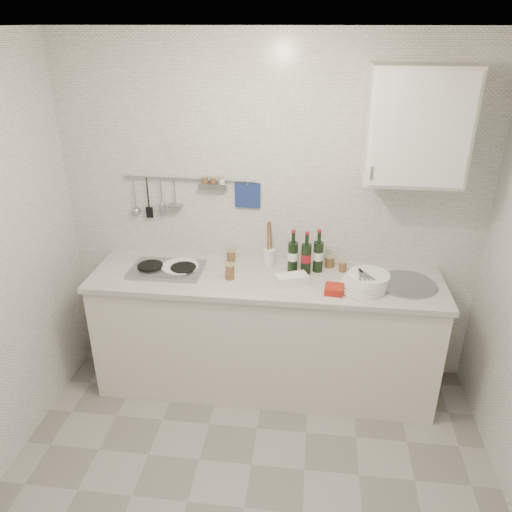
{
  "coord_description": "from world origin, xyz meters",
  "views": [
    {
      "loc": [
        0.3,
        -1.94,
        2.52
      ],
      "look_at": [
        -0.04,
        0.9,
        1.17
      ],
      "focal_mm": 35.0,
      "sensor_mm": 36.0,
      "label": 1
    }
  ],
  "objects": [
    {
      "name": "utensil_crock",
      "position": [
        0.01,
        1.28,
        1.0
      ],
      "size": [
        0.08,
        0.08,
        0.35
      ],
      "rotation": [
        0.0,
        0.0,
        -0.21
      ],
      "color": "white",
      "rests_on": "counter"
    },
    {
      "name": "jar_a",
      "position": [
        -0.28,
        1.33,
        0.96
      ],
      "size": [
        0.06,
        0.06,
        0.08
      ],
      "rotation": [
        0.0,
        0.0,
        0.25
      ],
      "color": "brown",
      "rests_on": "counter"
    },
    {
      "name": "plate_stack_sink",
      "position": [
        0.67,
        1.02,
        0.97
      ],
      "size": [
        0.33,
        0.32,
        0.11
      ],
      "rotation": [
        0.0,
        0.0,
        0.28
      ],
      "color": "white",
      "rests_on": "counter"
    },
    {
      "name": "back_wall",
      "position": [
        0.0,
        1.4,
        1.25
      ],
      "size": [
        3.0,
        0.02,
        2.5
      ],
      "primitive_type": "cube",
      "color": "silver",
      "rests_on": "floor"
    },
    {
      "name": "plate_stack_hob",
      "position": [
        -0.62,
        1.13,
        0.94
      ],
      "size": [
        0.28,
        0.28,
        0.03
      ],
      "rotation": [
        0.0,
        0.0,
        0.09
      ],
      "color": "#546FBE",
      "rests_on": "counter"
    },
    {
      "name": "floor",
      "position": [
        0.0,
        0.0,
        0.0
      ],
      "size": [
        3.0,
        3.0,
        0.0
      ],
      "primitive_type": "plane",
      "color": "slate",
      "rests_on": "ground"
    },
    {
      "name": "ceiling",
      "position": [
        0.0,
        0.0,
        2.5
      ],
      "size": [
        3.0,
        3.0,
        0.0
      ],
      "primitive_type": "plane",
      "rotation": [
        3.14,
        0.0,
        0.0
      ],
      "color": "silver",
      "rests_on": "back_wall"
    },
    {
      "name": "strawberry_punnet",
      "position": [
        0.47,
        0.93,
        0.94
      ],
      "size": [
        0.13,
        0.13,
        0.05
      ],
      "primitive_type": "cube",
      "rotation": [
        0.0,
        0.0,
        -0.1
      ],
      "color": "red",
      "rests_on": "counter"
    },
    {
      "name": "counter",
      "position": [
        0.01,
        1.1,
        0.43
      ],
      "size": [
        2.44,
        0.64,
        0.96
      ],
      "color": "silver",
      "rests_on": "floor"
    },
    {
      "name": "wall_cabinet",
      "position": [
        0.9,
        1.22,
        1.95
      ],
      "size": [
        0.6,
        0.38,
        0.7
      ],
      "color": "silver",
      "rests_on": "back_wall"
    },
    {
      "name": "wall_rail",
      "position": [
        -0.6,
        1.37,
        1.43
      ],
      "size": [
        0.98,
        0.09,
        0.34
      ],
      "color": "#93969B",
      "rests_on": "back_wall"
    },
    {
      "name": "jar_c",
      "position": [
        0.53,
        1.26,
        0.96
      ],
      "size": [
        0.06,
        0.06,
        0.08
      ],
      "rotation": [
        0.0,
        0.0,
        0.2
      ],
      "color": "brown",
      "rests_on": "counter"
    },
    {
      "name": "jar_b",
      "position": [
        0.44,
        1.31,
        0.96
      ],
      "size": [
        0.07,
        0.07,
        0.08
      ],
      "rotation": [
        0.0,
        0.0,
        0.39
      ],
      "color": "brown",
      "rests_on": "counter"
    },
    {
      "name": "butter_dish",
      "position": [
        0.18,
        1.03,
        0.95
      ],
      "size": [
        0.24,
        0.18,
        0.06
      ],
      "primitive_type": "cube",
      "rotation": [
        0.0,
        0.0,
        0.4
      ],
      "color": "white",
      "rests_on": "counter"
    },
    {
      "name": "wine_bottles",
      "position": [
        0.27,
        1.21,
        1.07
      ],
      "size": [
        0.25,
        0.12,
        0.31
      ],
      "rotation": [
        0.0,
        0.0,
        0.16
      ],
      "color": "black",
      "rests_on": "counter"
    },
    {
      "name": "jar_d",
      "position": [
        -0.24,
        1.05,
        0.98
      ],
      "size": [
        0.07,
        0.07,
        0.11
      ],
      "rotation": [
        0.0,
        0.0,
        -0.08
      ],
      "color": "brown",
      "rests_on": "counter"
    }
  ]
}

